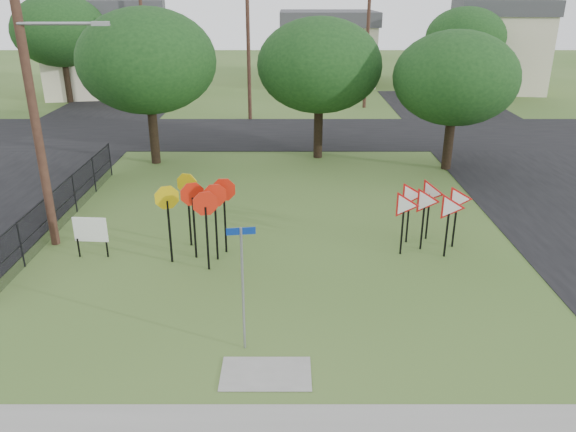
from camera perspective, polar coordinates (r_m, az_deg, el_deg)
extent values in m
plane|color=#3A5B22|center=(14.87, -1.91, -10.09)|extent=(140.00, 140.00, 0.00)
cube|color=black|center=(26.56, 25.71, 2.47)|extent=(8.00, 50.00, 0.02)
cube|color=black|center=(33.54, -0.85, 8.38)|extent=(60.00, 8.00, 0.02)
cube|color=gray|center=(12.90, -2.26, -15.72)|extent=(2.00, 1.20, 0.02)
cylinder|color=gray|center=(12.90, -4.60, -7.54)|extent=(0.06, 0.06, 3.10)
cube|color=navy|center=(12.25, -4.81, -1.54)|extent=(0.64, 0.11, 0.17)
cube|color=black|center=(17.71, -9.48, -1.20)|extent=(0.06, 0.06, 2.03)
cube|color=black|center=(17.95, -6.40, -0.70)|extent=(0.06, 0.06, 2.03)
cube|color=black|center=(16.89, -8.20, -2.29)|extent=(0.06, 0.06, 2.03)
cube|color=black|center=(17.56, -11.92, -1.58)|extent=(0.06, 0.06, 2.03)
cube|color=black|center=(18.59, -9.98, -0.09)|extent=(0.06, 0.06, 2.03)
cube|color=black|center=(17.48, -7.29, -1.38)|extent=(0.06, 0.06, 2.03)
cube|color=black|center=(18.14, 11.51, -1.44)|extent=(0.05, 0.05, 1.64)
cube|color=black|center=(18.63, 13.50, -0.99)|extent=(0.05, 0.05, 1.64)
cube|color=black|center=(18.30, 15.81, -1.64)|extent=(0.05, 0.05, 1.64)
cube|color=black|center=(19.04, 12.08, -0.35)|extent=(0.05, 0.05, 1.64)
cube|color=black|center=(19.45, 14.02, -0.04)|extent=(0.05, 0.05, 1.64)
cube|color=black|center=(19.07, 16.57, -0.76)|extent=(0.05, 0.05, 1.64)
cube|color=black|center=(18.99, -20.49, -3.04)|extent=(0.04, 0.04, 0.63)
cube|color=black|center=(18.69, -17.91, -3.09)|extent=(0.04, 0.04, 0.63)
cube|color=white|center=(18.59, -19.45, -1.31)|extent=(1.08, 0.12, 0.81)
cylinder|color=#492D21|center=(19.01, -24.70, 11.27)|extent=(0.28, 0.28, 10.00)
cylinder|color=gray|center=(18.25, -22.26, 17.64)|extent=(2.40, 0.10, 0.10)
cube|color=gray|center=(17.85, -18.51, 18.05)|extent=(0.50, 0.18, 0.12)
cylinder|color=#492D21|center=(36.84, -4.05, 16.64)|extent=(0.24, 0.24, 9.00)
cylinder|color=#492D21|center=(41.13, 8.04, 16.69)|extent=(0.24, 0.24, 8.50)
cylinder|color=#492D21|center=(44.00, -14.43, 16.90)|extent=(0.24, 0.24, 9.00)
cylinder|color=black|center=(18.80, -25.51, -2.63)|extent=(0.05, 0.05, 1.50)
cylinder|color=black|center=(20.73, -22.97, -0.01)|extent=(0.05, 0.05, 1.50)
cylinder|color=black|center=(22.72, -20.87, 2.16)|extent=(0.05, 0.05, 1.50)
cylinder|color=black|center=(24.77, -19.11, 3.98)|extent=(0.05, 0.05, 1.50)
cylinder|color=black|center=(26.86, -17.61, 5.51)|extent=(0.05, 0.05, 1.50)
cube|color=black|center=(21.49, -22.14, 2.90)|extent=(0.03, 11.50, 0.03)
cube|color=black|center=(21.72, -21.87, 1.13)|extent=(0.03, 11.50, 0.03)
cube|color=black|center=(21.72, -21.87, 1.13)|extent=(0.01, 11.50, 1.50)
cube|color=beige|center=(49.04, -17.83, 15.25)|extent=(10.08, 8.46, 6.00)
cube|color=#3F4044|center=(48.82, -18.35, 19.43)|extent=(10.58, 8.88, 1.20)
cube|color=beige|center=(52.99, 3.95, 16.08)|extent=(8.00, 8.00, 5.00)
cube|color=#3F4044|center=(52.76, 4.04, 19.43)|extent=(8.40, 8.40, 1.20)
cube|color=beige|center=(51.89, 20.47, 15.25)|extent=(7.91, 7.91, 6.00)
cube|color=#3F4044|center=(51.67, 21.03, 19.19)|extent=(8.30, 8.30, 1.20)
cylinder|color=black|center=(28.16, -13.45, 7.86)|extent=(0.44, 0.44, 2.62)
ellipsoid|color=black|center=(27.54, -14.12, 15.03)|extent=(6.40, 6.40, 4.80)
cylinder|color=black|center=(28.43, 3.08, 8.38)|extent=(0.44, 0.44, 2.45)
ellipsoid|color=black|center=(27.84, 3.22, 15.04)|extent=(6.00, 6.00, 4.50)
cylinder|color=black|center=(27.52, 15.96, 6.91)|extent=(0.44, 0.44, 2.27)
ellipsoid|color=black|center=(26.93, 16.65, 13.28)|extent=(5.60, 5.60, 4.20)
cylinder|color=black|center=(46.14, -21.47, 12.41)|extent=(0.44, 0.44, 2.80)
ellipsoid|color=black|center=(45.76, -22.15, 17.06)|extent=(6.80, 6.80, 5.10)
cylinder|color=black|center=(47.07, 17.12, 12.89)|extent=(0.44, 0.44, 2.45)
ellipsoid|color=black|center=(46.72, 17.59, 16.91)|extent=(6.00, 6.00, 4.50)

